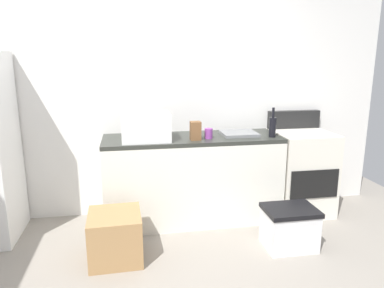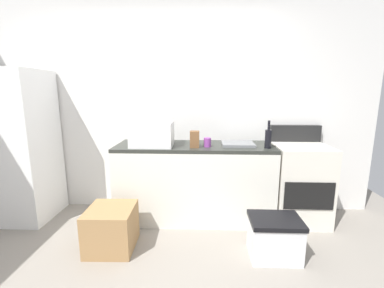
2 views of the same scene
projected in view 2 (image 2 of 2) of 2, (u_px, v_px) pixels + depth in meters
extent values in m
cube|color=silver|center=(172.00, 108.00, 3.29)|extent=(5.00, 0.10, 2.60)
cube|color=silver|center=(194.00, 183.00, 3.10)|extent=(1.80, 0.60, 0.86)
cube|color=#2D302B|center=(195.00, 146.00, 3.02)|extent=(1.80, 0.60, 0.04)
cube|color=white|center=(19.00, 146.00, 3.05)|extent=(0.68, 0.66, 1.75)
cube|color=silver|center=(299.00, 183.00, 3.05)|extent=(0.60, 0.60, 0.90)
cube|color=black|center=(309.00, 196.00, 2.76)|extent=(0.52, 0.02, 0.30)
cube|color=black|center=(295.00, 133.00, 3.20)|extent=(0.60, 0.08, 0.20)
cube|color=white|center=(152.00, 134.00, 2.91)|extent=(0.46, 0.34, 0.27)
cube|color=slate|center=(238.00, 144.00, 2.99)|extent=(0.36, 0.32, 0.03)
cylinder|color=black|center=(268.00, 139.00, 2.81)|extent=(0.07, 0.07, 0.20)
cylinder|color=black|center=(269.00, 125.00, 2.78)|extent=(0.03, 0.03, 0.10)
cylinder|color=purple|center=(207.00, 142.00, 2.89)|extent=(0.08, 0.08, 0.10)
cube|color=brown|center=(195.00, 139.00, 2.85)|extent=(0.10, 0.10, 0.18)
cube|color=#A37A4C|center=(111.00, 228.00, 2.53)|extent=(0.45, 0.47, 0.41)
cube|color=silver|center=(274.00, 240.00, 2.40)|extent=(0.44, 0.34, 0.34)
cube|color=black|center=(276.00, 220.00, 2.36)|extent=(0.46, 0.36, 0.04)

